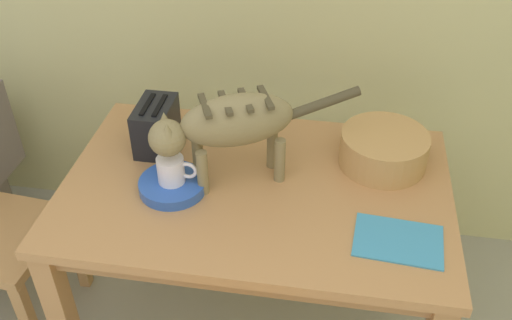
{
  "coord_description": "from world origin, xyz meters",
  "views": [
    {
      "loc": [
        0.16,
        -0.05,
        1.96
      ],
      "look_at": [
        -0.07,
        1.39,
        0.86
      ],
      "focal_mm": 40.42,
      "sensor_mm": 36.0,
      "label": 1
    }
  ],
  "objects_px": {
    "dining_table": "(256,205)",
    "cat": "(229,125)",
    "coffee_mug": "(172,170)",
    "book_stack": "(381,152)",
    "magazine": "(398,241)",
    "saucer_bowl": "(173,185)",
    "toaster": "(156,126)",
    "wicker_basket": "(384,149)"
  },
  "relations": [
    {
      "from": "dining_table",
      "to": "wicker_basket",
      "type": "bearing_deg",
      "value": 23.98
    },
    {
      "from": "dining_table",
      "to": "toaster",
      "type": "relative_size",
      "value": 6.36
    },
    {
      "from": "book_stack",
      "to": "cat",
      "type": "bearing_deg",
      "value": -156.04
    },
    {
      "from": "cat",
      "to": "saucer_bowl",
      "type": "xyz_separation_m",
      "value": [
        -0.18,
        -0.08,
        -0.2
      ]
    },
    {
      "from": "coffee_mug",
      "to": "wicker_basket",
      "type": "xyz_separation_m",
      "value": [
        0.67,
        0.25,
        -0.02
      ]
    },
    {
      "from": "dining_table",
      "to": "book_stack",
      "type": "relative_size",
      "value": 6.96
    },
    {
      "from": "book_stack",
      "to": "coffee_mug",
      "type": "bearing_deg",
      "value": -155.88
    },
    {
      "from": "saucer_bowl",
      "to": "toaster",
      "type": "height_order",
      "value": "toaster"
    },
    {
      "from": "cat",
      "to": "toaster",
      "type": "xyz_separation_m",
      "value": [
        -0.29,
        0.15,
        -0.13
      ]
    },
    {
      "from": "dining_table",
      "to": "book_stack",
      "type": "height_order",
      "value": "book_stack"
    },
    {
      "from": "saucer_bowl",
      "to": "magazine",
      "type": "xyz_separation_m",
      "value": [
        0.72,
        -0.12,
        -0.02
      ]
    },
    {
      "from": "wicker_basket",
      "to": "saucer_bowl",
      "type": "bearing_deg",
      "value": -159.5
    },
    {
      "from": "saucer_bowl",
      "to": "toaster",
      "type": "xyz_separation_m",
      "value": [
        -0.12,
        0.23,
        0.07
      ]
    },
    {
      "from": "dining_table",
      "to": "cat",
      "type": "distance_m",
      "value": 0.32
    },
    {
      "from": "magazine",
      "to": "toaster",
      "type": "bearing_deg",
      "value": 161.57
    },
    {
      "from": "saucer_bowl",
      "to": "dining_table",
      "type": "bearing_deg",
      "value": 14.74
    },
    {
      "from": "dining_table",
      "to": "magazine",
      "type": "xyz_separation_m",
      "value": [
        0.45,
        -0.19,
        0.1
      ]
    },
    {
      "from": "saucer_bowl",
      "to": "wicker_basket",
      "type": "height_order",
      "value": "wicker_basket"
    },
    {
      "from": "saucer_bowl",
      "to": "wicker_basket",
      "type": "bearing_deg",
      "value": 20.5
    },
    {
      "from": "dining_table",
      "to": "saucer_bowl",
      "type": "height_order",
      "value": "saucer_bowl"
    },
    {
      "from": "magazine",
      "to": "saucer_bowl",
      "type": "bearing_deg",
      "value": 174.56
    },
    {
      "from": "cat",
      "to": "magazine",
      "type": "relative_size",
      "value": 2.47
    },
    {
      "from": "coffee_mug",
      "to": "magazine",
      "type": "distance_m",
      "value": 0.73
    },
    {
      "from": "wicker_basket",
      "to": "coffee_mug",
      "type": "bearing_deg",
      "value": -159.41
    },
    {
      "from": "saucer_bowl",
      "to": "magazine",
      "type": "height_order",
      "value": "saucer_bowl"
    },
    {
      "from": "saucer_bowl",
      "to": "coffee_mug",
      "type": "height_order",
      "value": "coffee_mug"
    },
    {
      "from": "saucer_bowl",
      "to": "wicker_basket",
      "type": "relative_size",
      "value": 0.74
    },
    {
      "from": "dining_table",
      "to": "toaster",
      "type": "xyz_separation_m",
      "value": [
        -0.38,
        0.16,
        0.18
      ]
    },
    {
      "from": "coffee_mug",
      "to": "toaster",
      "type": "relative_size",
      "value": 0.65
    },
    {
      "from": "coffee_mug",
      "to": "toaster",
      "type": "bearing_deg",
      "value": 118.09
    },
    {
      "from": "saucer_bowl",
      "to": "coffee_mug",
      "type": "distance_m",
      "value": 0.06
    },
    {
      "from": "dining_table",
      "to": "cat",
      "type": "relative_size",
      "value": 2.01
    },
    {
      "from": "cat",
      "to": "coffee_mug",
      "type": "xyz_separation_m",
      "value": [
        -0.17,
        -0.08,
        -0.14
      ]
    },
    {
      "from": "cat",
      "to": "coffee_mug",
      "type": "height_order",
      "value": "cat"
    },
    {
      "from": "dining_table",
      "to": "coffee_mug",
      "type": "distance_m",
      "value": 0.32
    },
    {
      "from": "cat",
      "to": "coffee_mug",
      "type": "relative_size",
      "value": 4.87
    },
    {
      "from": "coffee_mug",
      "to": "book_stack",
      "type": "xyz_separation_m",
      "value": [
        0.67,
        0.3,
        -0.07
      ]
    },
    {
      "from": "dining_table",
      "to": "book_stack",
      "type": "bearing_deg",
      "value": 29.38
    },
    {
      "from": "wicker_basket",
      "to": "toaster",
      "type": "bearing_deg",
      "value": -178.2
    },
    {
      "from": "saucer_bowl",
      "to": "book_stack",
      "type": "height_order",
      "value": "saucer_bowl"
    },
    {
      "from": "dining_table",
      "to": "wicker_basket",
      "type": "relative_size",
      "value": 4.3
    },
    {
      "from": "book_stack",
      "to": "toaster",
      "type": "distance_m",
      "value": 0.79
    }
  ]
}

